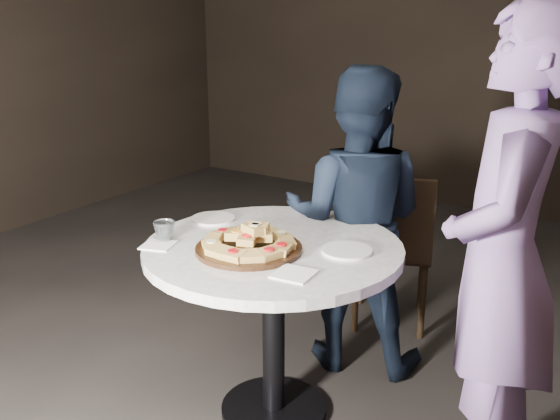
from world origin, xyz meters
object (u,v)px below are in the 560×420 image
at_px(water_glass, 165,231).
at_px(diner_navy, 355,221).
at_px(table, 273,278).
at_px(focaccia_pile, 249,240).
at_px(chair_far, 392,241).
at_px(diner_teal, 502,261).
at_px(serving_board, 249,249).

xyz_separation_m(water_glass, diner_navy, (0.47, 0.78, -0.10)).
distance_m(table, focaccia_pile, 0.22).
bearing_deg(chair_far, diner_navy, 64.69).
bearing_deg(diner_teal, serving_board, -87.14).
relative_size(chair_far, diner_teal, 0.51).
relative_size(water_glass, chair_far, 0.10).
distance_m(focaccia_pile, diner_navy, 0.71).
distance_m(water_glass, chair_far, 1.32).
height_order(serving_board, focaccia_pile, focaccia_pile).
distance_m(serving_board, diner_navy, 0.71).
distance_m(chair_far, diner_teal, 1.20).
height_order(table, chair_far, chair_far).
height_order(focaccia_pile, diner_teal, diner_teal).
height_order(water_glass, diner_navy, diner_navy).
relative_size(table, serving_board, 3.27).
bearing_deg(table, serving_board, -109.97).
bearing_deg(water_glass, diner_navy, 59.05).
bearing_deg(diner_navy, focaccia_pile, 64.71).
height_order(serving_board, diner_navy, diner_navy).
xyz_separation_m(serving_board, focaccia_pile, (0.00, 0.00, 0.04)).
relative_size(serving_board, diner_teal, 0.24).
bearing_deg(diner_teal, water_glass, -87.01).
xyz_separation_m(focaccia_pile, water_glass, (-0.35, -0.09, -0.01)).
bearing_deg(diner_navy, serving_board, 64.52).
height_order(focaccia_pile, water_glass, focaccia_pile).
xyz_separation_m(serving_board, diner_teal, (0.89, 0.22, 0.07)).
height_order(diner_navy, diner_teal, diner_teal).
relative_size(water_glass, diner_teal, 0.05).
xyz_separation_m(serving_board, diner_navy, (0.12, 0.70, -0.06)).
bearing_deg(water_glass, chair_far, 66.93).
bearing_deg(water_glass, diner_teal, 13.87).
height_order(chair_far, diner_navy, diner_navy).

